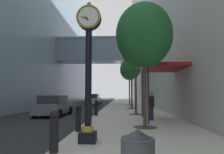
% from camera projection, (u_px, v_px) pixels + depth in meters
% --- Properties ---
extents(ground_plane, '(110.00, 110.00, 0.00)m').
position_uv_depth(ground_plane, '(107.00, 106.00, 28.62)').
color(ground_plane, '#262628').
rests_on(ground_plane, ground).
extents(sidewalk_right, '(5.81, 80.00, 0.14)m').
position_uv_depth(sidewalk_right, '(127.00, 105.00, 31.48)').
color(sidewalk_right, beige).
rests_on(sidewalk_right, ground).
extents(building_block_left, '(22.28, 80.00, 29.18)m').
position_uv_depth(building_block_left, '(37.00, 15.00, 33.31)').
color(building_block_left, '#849EB2').
rests_on(building_block_left, ground).
extents(street_clock, '(0.84, 0.55, 4.77)m').
position_uv_depth(street_clock, '(88.00, 63.00, 6.92)').
color(street_clock, black).
rests_on(street_clock, sidewalk_right).
extents(bollard_nearest, '(0.26, 0.26, 1.15)m').
position_uv_depth(bollard_nearest, '(54.00, 130.00, 5.59)').
color(bollard_nearest, black).
rests_on(bollard_nearest, sidewalk_right).
extents(bollard_second, '(0.26, 0.26, 1.15)m').
position_uv_depth(bollard_second, '(78.00, 117.00, 8.72)').
color(bollard_second, black).
rests_on(bollard_second, sidewalk_right).
extents(bollard_third, '(0.26, 0.26, 1.15)m').
position_uv_depth(bollard_third, '(90.00, 111.00, 11.85)').
color(bollard_third, black).
rests_on(bollard_third, sidewalk_right).
extents(bollard_fourth, '(0.26, 0.26, 1.15)m').
position_uv_depth(bollard_fourth, '(96.00, 107.00, 14.98)').
color(bollard_fourth, black).
rests_on(bollard_fourth, sidewalk_right).
extents(street_tree_near, '(2.77, 2.77, 6.08)m').
position_uv_depth(street_tree_near, '(144.00, 35.00, 10.07)').
color(street_tree_near, '#333335').
rests_on(street_tree_near, sidewalk_right).
extents(street_tree_mid_near, '(2.01, 2.01, 5.86)m').
position_uv_depth(street_tree_mid_near, '(135.00, 55.00, 16.25)').
color(street_tree_mid_near, '#333335').
rests_on(street_tree_mid_near, sidewalk_right).
extents(street_tree_mid_far, '(1.94, 1.94, 5.41)m').
position_uv_depth(street_tree_mid_far, '(132.00, 69.00, 22.38)').
color(street_tree_mid_far, '#333335').
rests_on(street_tree_mid_far, sidewalk_right).
extents(street_tree_far, '(2.60, 2.60, 6.49)m').
position_uv_depth(street_tree_far, '(129.00, 70.00, 28.61)').
color(street_tree_far, '#333335').
rests_on(street_tree_far, sidewalk_right).
extents(pedestrian_walking, '(0.46, 0.46, 1.68)m').
position_uv_depth(pedestrian_walking, '(151.00, 105.00, 12.48)').
color(pedestrian_walking, '#23232D').
rests_on(pedestrian_walking, sidewalk_right).
extents(storefront_awning, '(2.40, 3.60, 3.30)m').
position_uv_depth(storefront_awning, '(162.00, 69.00, 12.70)').
color(storefront_awning, maroon).
rests_on(storefront_awning, sidewalk_right).
extents(car_silver_near, '(2.14, 4.51, 1.73)m').
position_uv_depth(car_silver_near, '(93.00, 100.00, 31.96)').
color(car_silver_near, '#B7BABF').
rests_on(car_silver_near, ground).
extents(car_grey_mid, '(2.13, 4.34, 1.60)m').
position_uv_depth(car_grey_mid, '(54.00, 106.00, 16.18)').
color(car_grey_mid, slate).
rests_on(car_grey_mid, ground).
extents(car_blue_far, '(2.08, 4.54, 1.68)m').
position_uv_depth(car_blue_far, '(93.00, 99.00, 38.77)').
color(car_blue_far, navy).
rests_on(car_blue_far, ground).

